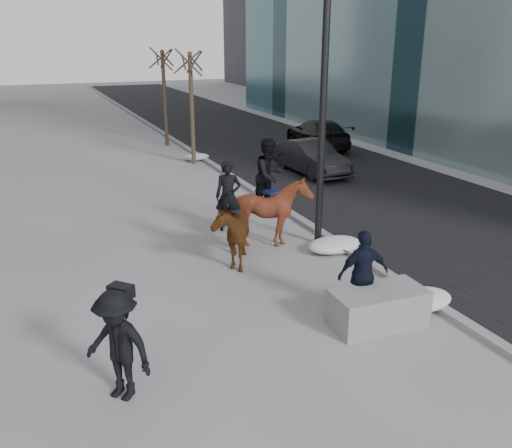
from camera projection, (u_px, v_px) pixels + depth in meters
name	position (u px, v px, depth m)	size (l,w,h in m)	color
ground	(280.00, 314.00, 10.65)	(120.00, 120.00, 0.00)	gray
road	(329.00, 171.00, 21.95)	(8.00, 90.00, 0.01)	black
curb	(237.00, 180.00, 20.43)	(0.25, 90.00, 0.12)	gray
planter	(378.00, 308.00, 10.17)	(1.78, 0.89, 0.71)	gray
car_near	(311.00, 157.00, 21.42)	(1.37, 3.94, 1.30)	black
car_far	(318.00, 133.00, 26.50)	(1.93, 4.74, 1.38)	black
tree_near	(192.00, 103.00, 22.46)	(1.20, 1.20, 5.11)	#3C2B24
tree_far	(164.00, 93.00, 26.42)	(1.20, 1.20, 5.09)	#3C2B23
mounted_left	(231.00, 226.00, 12.85)	(1.52, 2.09, 2.46)	#4A1D0E
mounted_right	(271.00, 204.00, 13.87)	(1.98, 2.08, 2.78)	#491D0E
feeder	(363.00, 274.00, 10.34)	(1.08, 0.92, 1.75)	black
camera_crew	(118.00, 345.00, 7.94)	(1.24, 1.28, 1.75)	black
lamppost	(322.00, 44.00, 12.83)	(0.25, 1.99, 9.09)	black
snow_piles	(301.00, 224.00, 15.29)	(1.44, 15.82, 0.36)	silver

